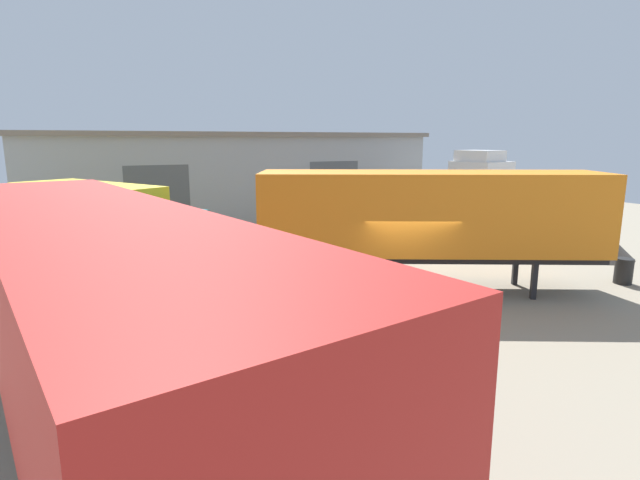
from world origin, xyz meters
name	(u,v)px	position (x,y,z in m)	size (l,w,h in m)	color
ground_plane	(400,298)	(0.00, 0.00, 0.00)	(60.00, 60.00, 0.00)	gray
warehouse_building	(233,176)	(0.00, 17.83, 2.65)	(23.52, 8.17, 5.27)	#93999E
tractor_unit_white	(474,194)	(10.21, 7.82, 2.03)	(6.73, 3.52, 4.31)	silver
container_trailer_blue	(428,215)	(1.16, 0.27, 2.49)	(10.63, 7.17, 3.87)	orange
box_truck_teal	(102,228)	(-8.13, 5.99, 1.91)	(5.86, 8.12, 3.34)	#197075
container_trailer_grey	(99,309)	(-8.70, -4.97, 2.53)	(4.38, 11.30, 3.93)	red
gravel_pile	(596,241)	(10.61, 0.94, 0.70)	(2.96, 2.96, 1.40)	#423D38
oil_drum	(624,271)	(7.80, -2.08, 0.44)	(0.58, 0.58, 0.88)	black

